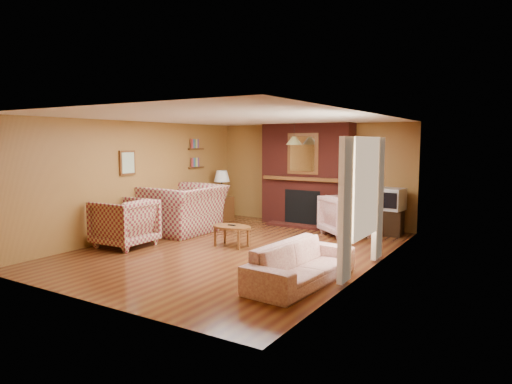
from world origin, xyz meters
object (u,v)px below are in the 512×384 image
Objects in this scene: plaid_armchair at (124,223)px; crt_tv at (391,199)px; side_table at (222,208)px; plaid_loveseat at (184,209)px; fireplace at (307,175)px; floral_sofa at (301,263)px; table_lamp at (222,182)px; floral_armchair at (347,216)px; tv_stand at (390,223)px; coffee_table at (232,229)px.

crt_tv is at bearing 130.96° from plaid_armchair.
side_table is 1.07× the size of crt_tv.
plaid_loveseat reaches higher than side_table.
fireplace is at bearing 139.76° from plaid_loveseat.
table_lamp reaches higher than floral_sofa.
plaid_loveseat is 1.59× the size of plaid_armchair.
floral_armchair is (1.28, -0.73, -0.76)m from fireplace.
floral_armchair is 3.38m from side_table.
plaid_loveseat is at bearing -81.86° from table_lamp.
plaid_armchair is 1.84× the size of tv_stand.
table_lamp is at bearing -173.07° from plaid_loveseat.
side_table reaches higher than coffee_table.
fireplace is 3.65× the size of table_lamp.
floral_armchair reaches higher than tv_stand.
table_lamp is at bearing -165.71° from fireplace.
tv_stand is at bearing 2.21° from floral_sofa.
plaid_loveseat reaches higher than crt_tv.
crt_tv is (0.77, 0.54, 0.35)m from floral_armchair.
plaid_armchair is at bearing 90.09° from floral_sofa.
tv_stand is (4.15, 0.35, -0.70)m from table_lamp.
plaid_loveseat is 4.43m from crt_tv.
crt_tv is at bearing 2.21° from floral_sofa.
fireplace is 2.18m from table_lamp.
coffee_table is at bearing -94.35° from fireplace.
floral_sofa is 2.94× the size of table_lamp.
plaid_armchair reaches higher than floral_sofa.
crt_tv reaches higher than plaid_armchair.
side_table is at bearing -179.16° from plaid_armchair.
table_lamp is (-3.38, 0.19, 0.54)m from floral_armchair.
coffee_table is 2.97m from side_table.
floral_sofa is at bearing 62.09° from plaid_loveseat.
side_table is (-0.25, 1.75, -0.22)m from plaid_loveseat.
fireplace is 2.10m from crt_tv.
table_lamp reaches higher than tv_stand.
table_lamp is at bearing -178.42° from tv_stand.
tv_stand is (0.77, 0.54, -0.15)m from floral_armchair.
plaid_loveseat is at bearing -129.03° from fireplace.
table_lamp is (-1.88, 2.30, 0.62)m from coffee_table.
coffee_table is at bearing -130.64° from crt_tv.
fireplace is at bearing 9.92° from floral_armchair.
plaid_armchair reaches higher than coffee_table.
floral_sofa is 2.50m from coffee_table.
crt_tv reaches higher than floral_armchair.
plaid_loveseat is at bearing 67.67° from floral_sofa.
fireplace is 1.65m from floral_armchair.
table_lamp is at bearing -90.00° from side_table.
fireplace is 2.34m from side_table.
coffee_table is at bearing 70.27° from plaid_loveseat.
plaid_loveseat is 1.82m from table_lamp.
crt_tv is (0.15, 3.98, 0.49)m from floral_sofa.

